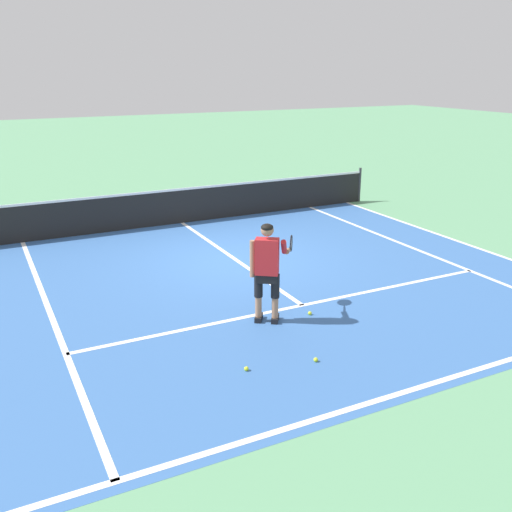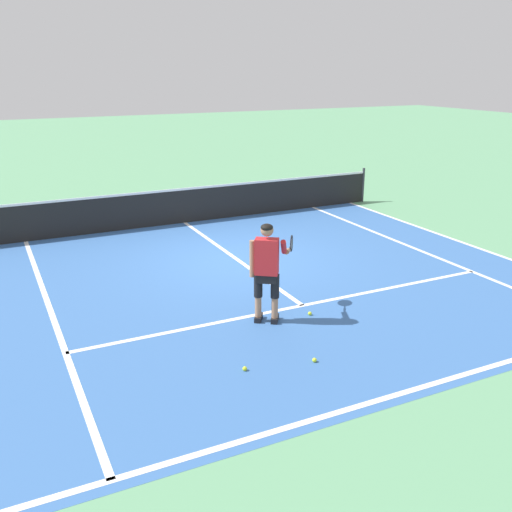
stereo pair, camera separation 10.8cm
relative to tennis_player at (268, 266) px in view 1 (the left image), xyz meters
The scene contains 13 objects.
ground_plane 3.42m from the tennis_player, 74.55° to the left, with size 80.00×80.00×0.00m, color #609E70.
court_inner_surface 2.36m from the tennis_player, 65.98° to the left, with size 10.98×9.89×0.00m, color #3866A8.
line_baseline 3.09m from the tennis_player, 72.65° to the right, with size 10.98×0.10×0.01m, color white.
line_service 1.35m from the tennis_player, 19.21° to the left, with size 8.23×0.10×0.01m, color white.
line_centre_service 3.74m from the tennis_player, 76.03° to the left, with size 0.10×6.40×0.01m, color white.
line_singles_left 3.91m from the tennis_player, 148.90° to the left, with size 0.10×9.49×0.01m, color white.
line_singles_right 5.45m from the tennis_player, 21.42° to the left, with size 0.10×9.49×0.01m, color white.
line_doubles_right 6.73m from the tennis_player, 17.09° to the left, with size 0.10×9.49×0.01m, color white.
tennis_net 6.78m from the tennis_player, 82.59° to the left, with size 11.96×0.08×1.07m.
tennis_player is the anchor object (origin of this frame).
tennis_ball_near_feet 1.83m from the tennis_player, 90.79° to the right, with size 0.07×0.07×0.07m, color #CCE02D.
tennis_ball_by_baseline 1.95m from the tennis_player, 127.70° to the right, with size 0.07×0.07×0.07m, color #CCE02D.
tennis_ball_mid_court 1.24m from the tennis_player, ahead, with size 0.07×0.07×0.07m, color #CCE02D.
Camera 1 is at (-5.01, -10.98, 4.10)m, focal length 40.21 mm.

